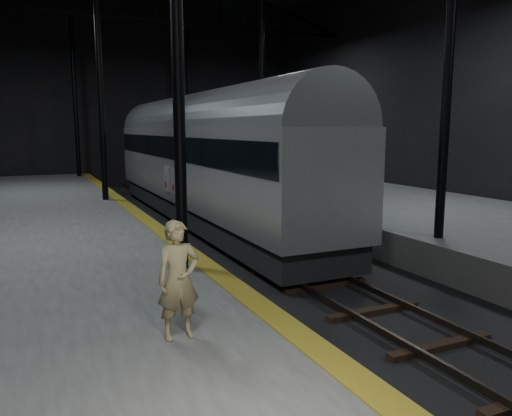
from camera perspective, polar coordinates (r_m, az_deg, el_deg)
ground at (r=16.62m, az=0.48°, el=-5.21°), size 44.00×44.00×0.00m
platform_left at (r=15.04m, az=-26.53°, el=-5.75°), size 9.00×43.80×1.00m
platform_right at (r=20.76m, az=19.59°, el=-1.44°), size 9.00×43.80×1.00m
tactile_strip at (r=15.33m, az=-10.60°, el=-2.73°), size 0.50×43.80×0.01m
track at (r=16.60m, az=0.48°, el=-4.98°), size 2.40×43.00×0.24m
train at (r=21.59m, az=-6.16°, el=6.23°), size 3.06×20.44×5.46m
woman at (r=7.51m, az=-8.85°, el=-8.13°), size 0.66×0.45×1.78m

